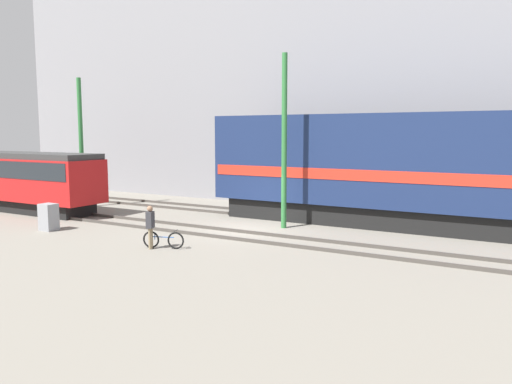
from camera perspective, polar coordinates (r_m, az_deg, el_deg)
The scene contains 11 objects.
ground_plane at distance 22.40m, azimuth -1.59°, elevation -4.39°, with size 120.00×120.00×0.00m, color slate.
track_near at distance 21.36m, azimuth -3.32°, elevation -4.76°, with size 60.00×1.50×0.14m.
track_far at distance 25.91m, azimuth 3.12°, elevation -2.71°, with size 60.00×1.51×0.14m.
building_backdrop at distance 32.14m, azimuth 8.96°, elevation 12.28°, with size 48.71×6.00×14.93m.
freight_locomotive at distance 23.68m, azimuth 15.11°, elevation 2.62°, with size 17.12×3.04×5.79m.
streetcar at distance 30.55m, azimuth -25.05°, elevation 1.50°, with size 10.45×2.54×3.26m.
bicycle at distance 19.17m, azimuth -10.54°, elevation -5.40°, with size 1.55×0.67×0.71m.
person at distance 19.08m, azimuth -11.99°, elevation -3.48°, with size 0.33×0.41×1.63m.
utility_pole_left at distance 30.79m, azimuth -19.36°, elevation 5.28°, with size 0.25×0.25×7.48m.
utility_pole_center at distance 22.57m, azimuth 3.24°, elevation 5.72°, with size 0.24×0.24×7.85m.
signal_box at distance 24.10m, azimuth -22.62°, elevation -2.67°, with size 0.70×0.60×1.20m.
Camera 1 is at (11.43, -18.77, 4.33)m, focal length 35.00 mm.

